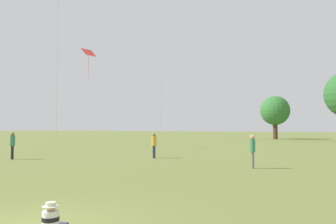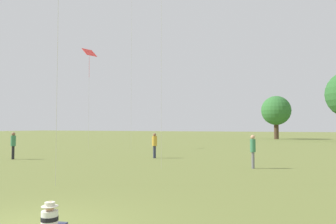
{
  "view_description": "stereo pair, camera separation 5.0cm",
  "coord_description": "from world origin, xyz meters",
  "px_view_note": "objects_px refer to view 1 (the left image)",
  "views": [
    {
      "loc": [
        5.59,
        -5.22,
        2.2
      ],
      "look_at": [
        0.14,
        6.97,
        2.81
      ],
      "focal_mm": 35.0,
      "sensor_mm": 36.0,
      "label": 1
    },
    {
      "loc": [
        5.64,
        -5.2,
        2.2
      ],
      "look_at": [
        0.14,
        6.97,
        2.81
      ],
      "focal_mm": 35.0,
      "sensor_mm": 36.0,
      "label": 2
    }
  ],
  "objects_px": {
    "person_standing_0": "(252,148)",
    "person_standing_2": "(154,143)",
    "distant_tree_1": "(275,111)",
    "kite_6": "(89,54)",
    "person_standing_3": "(12,143)",
    "seated_toddler": "(51,219)"
  },
  "relations": [
    {
      "from": "person_standing_2",
      "to": "kite_6",
      "type": "bearing_deg",
      "value": -27.75
    },
    {
      "from": "seated_toddler",
      "to": "kite_6",
      "type": "xyz_separation_m",
      "value": [
        -15.84,
        21.55,
        9.37
      ]
    },
    {
      "from": "kite_6",
      "to": "person_standing_0",
      "type": "bearing_deg",
      "value": -55.28
    },
    {
      "from": "person_standing_2",
      "to": "kite_6",
      "type": "distance_m",
      "value": 14.98
    },
    {
      "from": "person_standing_3",
      "to": "kite_6",
      "type": "xyz_separation_m",
      "value": [
        -2.23,
        10.94,
        8.5
      ]
    },
    {
      "from": "seated_toddler",
      "to": "person_standing_2",
      "type": "bearing_deg",
      "value": 98.83
    },
    {
      "from": "person_standing_0",
      "to": "distant_tree_1",
      "type": "bearing_deg",
      "value": -30.49
    },
    {
      "from": "person_standing_0",
      "to": "person_standing_2",
      "type": "bearing_deg",
      "value": 32.68
    },
    {
      "from": "kite_6",
      "to": "distant_tree_1",
      "type": "distance_m",
      "value": 38.35
    },
    {
      "from": "seated_toddler",
      "to": "person_standing_3",
      "type": "xyz_separation_m",
      "value": [
        -13.62,
        10.62,
        0.86
      ]
    },
    {
      "from": "person_standing_3",
      "to": "person_standing_0",
      "type": "bearing_deg",
      "value": -19.56
    },
    {
      "from": "kite_6",
      "to": "distant_tree_1",
      "type": "bearing_deg",
      "value": 39.5
    },
    {
      "from": "person_standing_3",
      "to": "distant_tree_1",
      "type": "xyz_separation_m",
      "value": [
        12.29,
        46.15,
        4.03
      ]
    },
    {
      "from": "person_standing_2",
      "to": "distant_tree_1",
      "type": "relative_size",
      "value": 0.22
    },
    {
      "from": "person_standing_0",
      "to": "person_standing_3",
      "type": "xyz_separation_m",
      "value": [
        -15.74,
        -1.71,
        0.02
      ]
    },
    {
      "from": "seated_toddler",
      "to": "person_standing_0",
      "type": "distance_m",
      "value": 12.54
    },
    {
      "from": "person_standing_2",
      "to": "kite_6",
      "type": "relative_size",
      "value": 0.17
    },
    {
      "from": "person_standing_0",
      "to": "seated_toddler",
      "type": "bearing_deg",
      "value": 135.29
    },
    {
      "from": "person_standing_0",
      "to": "distant_tree_1",
      "type": "xyz_separation_m",
      "value": [
        -3.45,
        44.44,
        4.04
      ]
    },
    {
      "from": "person_standing_0",
      "to": "person_standing_3",
      "type": "relative_size",
      "value": 0.97
    },
    {
      "from": "distant_tree_1",
      "to": "kite_6",
      "type": "bearing_deg",
      "value": -112.4
    },
    {
      "from": "seated_toddler",
      "to": "person_standing_0",
      "type": "xyz_separation_m",
      "value": [
        2.12,
        12.33,
        0.85
      ]
    }
  ]
}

